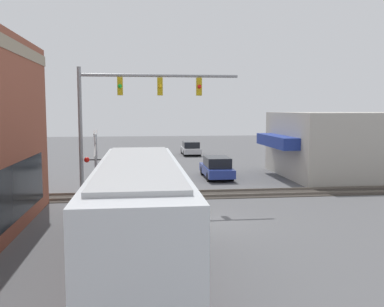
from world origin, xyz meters
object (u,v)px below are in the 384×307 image
(crossing_signal, at_px, (96,160))
(parked_car_silver, at_px, (191,149))
(city_bus, at_px, (139,208))
(parked_car_blue, at_px, (217,168))
(pedestrian_near_bus, at_px, (185,202))
(parked_car_grey, at_px, (140,157))

(crossing_signal, xyz_separation_m, parked_car_silver, (22.98, -7.61, -1.62))
(city_bus, distance_m, parked_car_blue, 17.27)
(city_bus, xyz_separation_m, parked_car_blue, (16.37, -5.40, -1.09))
(city_bus, distance_m, parked_car_silver, 32.40)
(crossing_signal, bearing_deg, parked_car_silver, -18.32)
(city_bus, distance_m, pedestrian_near_bus, 5.04)
(city_bus, relative_size, parked_car_blue, 2.48)
(pedestrian_near_bus, bearing_deg, parked_car_grey, 5.51)
(parked_car_blue, relative_size, parked_car_silver, 1.10)
(parked_car_silver, bearing_deg, crossing_signal, 161.68)
(crossing_signal, bearing_deg, city_bus, -166.14)
(city_bus, xyz_separation_m, pedestrian_near_bus, (4.58, -1.92, -0.87))
(crossing_signal, xyz_separation_m, pedestrian_near_bus, (-4.37, -4.12, -1.36))
(parked_car_silver, distance_m, pedestrian_near_bus, 27.57)
(parked_car_grey, relative_size, pedestrian_near_bus, 2.36)
(city_bus, relative_size, parked_car_grey, 2.68)
(crossing_signal, height_order, parked_car_silver, crossing_signal)
(pedestrian_near_bus, bearing_deg, parked_car_silver, -7.26)
(city_bus, distance_m, parked_car_grey, 24.46)
(parked_car_blue, bearing_deg, pedestrian_near_bus, 163.54)
(parked_car_blue, bearing_deg, city_bus, 161.74)
(crossing_signal, distance_m, parked_car_grey, 15.73)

